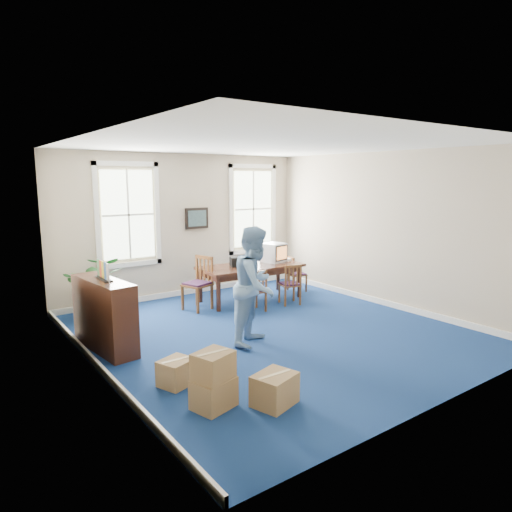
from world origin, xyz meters
TOP-DOWN VIEW (x-y plane):
  - floor at (0.00, 0.00)m, footprint 6.50×6.50m
  - ceiling at (0.00, 0.00)m, footprint 6.50×6.50m
  - wall_back at (0.00, 3.25)m, footprint 6.50×0.00m
  - wall_front at (0.00, -3.25)m, footprint 6.50×0.00m
  - wall_left at (-3.00, 0.00)m, footprint 0.00×6.50m
  - wall_right at (3.00, 0.00)m, footprint 0.00×6.50m
  - baseboard_back at (0.00, 3.22)m, footprint 6.00×0.04m
  - baseboard_left at (-2.97, 0.00)m, footprint 0.04×6.50m
  - baseboard_right at (2.97, 0.00)m, footprint 0.04×6.50m
  - window_left at (-1.30, 3.23)m, footprint 1.40×0.12m
  - window_right at (1.90, 3.23)m, footprint 1.40×0.12m
  - wall_picture at (0.30, 3.20)m, footprint 0.58×0.06m
  - conference_table at (0.94, 1.96)m, footprint 2.32×1.15m
  - crt_tv at (1.61, 2.01)m, footprint 0.58×0.61m
  - game_console at (1.92, 1.96)m, footprint 0.25×0.28m
  - equipment_bag at (0.69, 2.01)m, footprint 0.47×0.39m
  - chair_near_left at (0.48, 1.19)m, footprint 0.40×0.40m
  - chair_near_right at (1.41, 1.19)m, footprint 0.49×0.49m
  - chair_end_left at (-0.40, 1.96)m, footprint 0.62×0.62m
  - chair_end_right at (2.28, 1.96)m, footprint 0.45×0.45m
  - man at (-0.54, -0.27)m, footprint 1.17×1.11m
  - credenza at (-2.62, 0.85)m, footprint 0.59×1.49m
  - brochure_rack at (-2.60, 0.85)m, footprint 0.28×0.69m
  - potted_plant at (-2.23, 2.66)m, footprint 1.32×1.22m
  - cardboard_boxes at (-2.02, -1.65)m, footprint 1.60×1.60m

SIDE VIEW (x-z plane):
  - floor at x=0.00m, z-range 0.00..0.00m
  - baseboard_back at x=0.00m, z-range 0.00..0.12m
  - baseboard_left at x=-2.97m, z-range 0.00..0.12m
  - baseboard_right at x=2.97m, z-range 0.00..0.12m
  - cardboard_boxes at x=-2.02m, z-range 0.00..0.71m
  - conference_table at x=0.94m, z-range 0.00..0.77m
  - chair_end_right at x=2.28m, z-range 0.00..0.84m
  - chair_near_left at x=0.48m, z-range 0.00..0.86m
  - chair_near_right at x=1.41m, z-range 0.00..0.88m
  - chair_end_left at x=-0.40m, z-range 0.00..1.09m
  - credenza at x=-2.62m, z-range 0.00..1.14m
  - potted_plant at x=-2.23m, z-range 0.00..1.21m
  - game_console at x=1.92m, z-range 0.77..0.83m
  - equipment_bag at x=0.69m, z-range 0.77..0.98m
  - man at x=-0.54m, z-range 0.00..1.91m
  - crt_tv at x=1.61m, z-range 0.77..1.20m
  - brochure_rack at x=-2.60m, z-range 1.14..1.44m
  - wall_back at x=0.00m, z-range -1.65..4.85m
  - wall_front at x=0.00m, z-range -1.65..4.85m
  - wall_left at x=-3.00m, z-range -1.65..4.85m
  - wall_right at x=3.00m, z-range -1.65..4.85m
  - wall_picture at x=0.30m, z-range 1.51..1.99m
  - window_left at x=-1.30m, z-range 0.80..3.00m
  - window_right at x=1.90m, z-range 0.80..3.00m
  - ceiling at x=0.00m, z-range 3.20..3.20m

